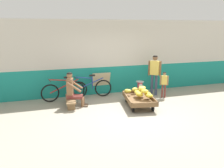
{
  "coord_description": "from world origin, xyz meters",
  "views": [
    {
      "loc": [
        -2.47,
        -5.86,
        2.54
      ],
      "look_at": [
        -0.3,
        1.04,
        0.75
      ],
      "focal_mm": 36.82,
      "sensor_mm": 36.0,
      "label": 1
    }
  ],
  "objects": [
    {
      "name": "back_wall",
      "position": [
        0.0,
        2.68,
        1.41
      ],
      "size": [
        16.0,
        0.3,
        2.82
      ],
      "color": "#19847A",
      "rests_on": "ground"
    },
    {
      "name": "bicycle_far_left",
      "position": [
        -0.8,
        2.19,
        0.35
      ],
      "size": [
        1.66,
        0.48,
        0.86
      ],
      "color": "black",
      "rests_on": "ground"
    },
    {
      "name": "vendor_seated",
      "position": [
        -1.52,
        1.41,
        0.57
      ],
      "size": [
        0.73,
        0.59,
        1.14
      ],
      "color": "brown",
      "rests_on": "ground"
    },
    {
      "name": "ground_plane",
      "position": [
        0.0,
        0.0,
        0.0
      ],
      "size": [
        80.0,
        80.0,
        0.0
      ],
      "primitive_type": "plane",
      "color": "gray"
    },
    {
      "name": "bicycle_near_left",
      "position": [
        -1.72,
        2.13,
        0.35
      ],
      "size": [
        1.65,
        0.48,
        0.86
      ],
      "color": "black",
      "rests_on": "ground"
    },
    {
      "name": "shopping_bag",
      "position": [
        0.97,
        1.29,
        0.12
      ],
      "size": [
        0.18,
        0.12,
        0.24
      ],
      "primitive_type": "cube",
      "color": "silver",
      "rests_on": "ground"
    },
    {
      "name": "sign_board",
      "position": [
        -0.29,
        2.51,
        0.43
      ],
      "size": [
        0.7,
        0.29,
        0.87
      ],
      "color": "#C6B289",
      "rests_on": "ground"
    },
    {
      "name": "plastic_crate",
      "position": [
        1.01,
        1.72,
        0.15
      ],
      "size": [
        0.36,
        0.28,
        0.3
      ],
      "color": "gold",
      "rests_on": "ground"
    },
    {
      "name": "low_bench",
      "position": [
        -1.61,
        1.44,
        0.2
      ],
      "size": [
        0.39,
        1.12,
        0.27
      ],
      "color": "olive",
      "rests_on": "ground"
    },
    {
      "name": "banana_cart",
      "position": [
        0.54,
        0.74,
        0.24
      ],
      "size": [
        1.06,
        1.56,
        0.36
      ],
      "color": "brown",
      "rests_on": "ground"
    },
    {
      "name": "customer_adult",
      "position": [
        1.62,
        1.78,
        0.95
      ],
      "size": [
        0.4,
        0.36,
        1.53
      ],
      "color": "#38425B",
      "rests_on": "ground"
    },
    {
      "name": "banana_pile",
      "position": [
        0.62,
        0.85,
        0.46
      ],
      "size": [
        0.77,
        1.12,
        0.26
      ],
      "color": "yellow",
      "rests_on": "banana_cart"
    },
    {
      "name": "customer_child",
      "position": [
        1.81,
        1.37,
        0.6
      ],
      "size": [
        0.28,
        0.2,
        0.96
      ],
      "color": "brown",
      "rests_on": "ground"
    },
    {
      "name": "weighing_scale",
      "position": [
        1.01,
        1.72,
        0.45
      ],
      "size": [
        0.3,
        0.3,
        0.29
      ],
      "color": "#28282D",
      "rests_on": "plastic_crate"
    }
  ]
}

